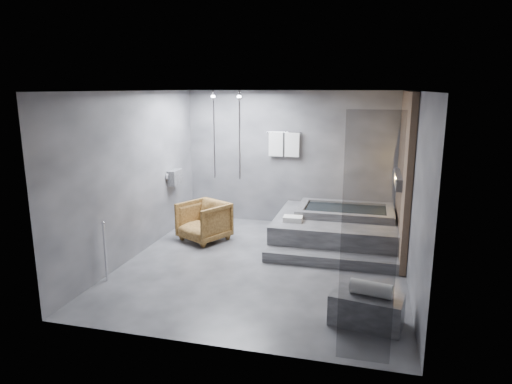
# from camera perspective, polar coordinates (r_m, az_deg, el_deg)

# --- Properties ---
(room) EXTENTS (5.00, 5.04, 2.82)m
(room) POSITION_cam_1_polar(r_m,az_deg,el_deg) (7.30, 4.48, 4.07)
(room) COLOR #303033
(room) RESTS_ON ground
(tub_deck) EXTENTS (2.20, 2.00, 0.50)m
(tub_deck) POSITION_cam_1_polar(r_m,az_deg,el_deg) (8.73, 9.94, -4.61)
(tub_deck) COLOR #353538
(tub_deck) RESTS_ON ground
(tub_step) EXTENTS (2.20, 0.36, 0.18)m
(tub_step) POSITION_cam_1_polar(r_m,az_deg,el_deg) (7.67, 9.17, -8.33)
(tub_step) COLOR #353538
(tub_step) RESTS_ON ground
(concrete_bench) EXTENTS (0.93, 0.62, 0.39)m
(concrete_bench) POSITION_cam_1_polar(r_m,az_deg,el_deg) (5.93, 13.63, -14.06)
(concrete_bench) COLOR #353538
(concrete_bench) RESTS_ON ground
(driftwood_chair) EXTENTS (1.08, 1.09, 0.74)m
(driftwood_chair) POSITION_cam_1_polar(r_m,az_deg,el_deg) (8.73, -6.53, -3.65)
(driftwood_chair) COLOR #442B11
(driftwood_chair) RESTS_ON ground
(rolled_towel) EXTENTS (0.53, 0.28, 0.18)m
(rolled_towel) POSITION_cam_1_polar(r_m,az_deg,el_deg) (5.80, 14.19, -11.64)
(rolled_towel) COLOR white
(rolled_towel) RESTS_ON concrete_bench
(deck_towel) EXTENTS (0.35, 0.27, 0.09)m
(deck_towel) POSITION_cam_1_polar(r_m,az_deg,el_deg) (8.24, 4.63, -3.36)
(deck_towel) COLOR silver
(deck_towel) RESTS_ON tub_deck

